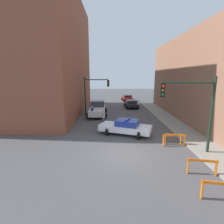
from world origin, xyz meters
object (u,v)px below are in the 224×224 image
barrier_corner (175,138)px  barrier_back (172,138)px  traffic_light_far (93,90)px  white_truck (97,109)px  traffic_light_near (195,104)px  barrier_mid (202,164)px  parked_car_near (131,104)px  parked_car_mid (127,98)px  pedestrian_corner (92,113)px  barrier_front (220,188)px  pedestrian_crossing (104,117)px  police_car (126,127)px

barrier_corner → barrier_back: bearing=-163.5°
traffic_light_far → white_truck: 2.67m
traffic_light_near → white_truck: size_ratio=0.95×
white_truck → barrier_mid: 16.21m
traffic_light_far → barrier_back: 13.74m
parked_car_near → parked_car_mid: size_ratio=0.98×
pedestrian_corner → barrier_front: 16.12m
parked_car_near → parked_car_mid: (0.04, 7.77, 0.00)m
pedestrian_crossing → barrier_back: pedestrian_crossing is taller
traffic_light_near → barrier_back: (-0.81, 1.41, -2.91)m
white_truck → barrier_front: bearing=-70.1°
traffic_light_near → parked_car_mid: 25.82m
parked_car_near → barrier_front: parked_car_near is taller
white_truck → barrier_front: 17.99m
pedestrian_corner → barrier_front: size_ratio=1.05×
parked_car_mid → barrier_back: (1.23, -24.17, -0.06)m
parked_car_near → barrier_front: size_ratio=2.75×
pedestrian_crossing → barrier_mid: 11.45m
parked_car_near → traffic_light_far: bearing=-141.2°
barrier_mid → traffic_light_far: bearing=115.7°
parked_car_mid → barrier_mid: 28.28m
pedestrian_corner → white_truck: bearing=-95.2°
traffic_light_near → pedestrian_crossing: 10.00m
traffic_light_far → pedestrian_corner: (0.14, -2.98, -2.54)m
parked_car_mid → police_car: bearing=-99.8°
barrier_back → barrier_corner: 0.25m
traffic_light_far → barrier_corner: bearing=-56.6°
traffic_light_near → barrier_front: size_ratio=3.29×
police_car → parked_car_mid: size_ratio=1.14×
pedestrian_crossing → barrier_corner: pedestrian_crossing is taller
police_car → white_truck: bearing=42.6°
barrier_back → white_truck: bearing=121.8°
traffic_light_far → police_car: bearing=-66.3°
parked_car_near → police_car: bearing=-100.3°
pedestrian_corner → parked_car_near: bearing=-119.0°
police_car → barrier_corner: police_car is taller
parked_car_mid → barrier_corner: size_ratio=2.80×
barrier_mid → traffic_light_near: bearing=77.2°
barrier_front → parked_car_mid: bearing=92.2°
traffic_light_far → barrier_corner: size_ratio=3.30×
barrier_back → traffic_light_far: bearing=122.4°
pedestrian_crossing → barrier_back: (5.57, -5.80, -0.24)m
traffic_light_far → pedestrian_corner: traffic_light_far is taller
traffic_light_near → traffic_light_far: bearing=122.2°
pedestrian_corner → barrier_back: pedestrian_corner is taller
traffic_light_near → pedestrian_crossing: (-6.39, 7.21, -2.67)m
pedestrian_crossing → traffic_light_far: bearing=147.1°
barrier_front → barrier_back: same height
parked_car_near → barrier_mid: 20.53m
barrier_front → barrier_mid: size_ratio=1.00×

